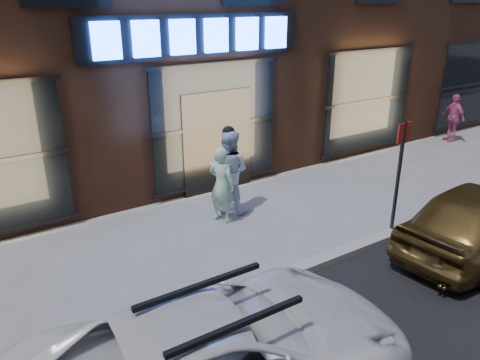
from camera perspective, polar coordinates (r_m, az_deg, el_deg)
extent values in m
plane|color=slate|center=(8.58, 10.89, -9.62)|extent=(90.00, 90.00, 0.00)
cube|color=gray|center=(8.55, 10.92, -9.28)|extent=(60.00, 0.25, 0.12)
cube|color=black|center=(10.37, -5.14, 17.09)|extent=(5.20, 0.06, 0.90)
cube|color=black|center=(10.98, -2.81, 4.62)|extent=(1.80, 0.10, 2.40)
cube|color=#FFBF72|center=(10.92, -3.00, 6.71)|extent=(3.00, 0.04, 2.60)
cube|color=black|center=(10.89, -2.90, 6.66)|extent=(3.20, 0.06, 2.80)
cube|color=#FFBF72|center=(14.03, 15.17, 9.31)|extent=(3.00, 0.04, 2.60)
cube|color=black|center=(14.01, 15.29, 9.28)|extent=(3.20, 0.06, 2.80)
cube|color=#FFBF72|center=(18.02, 26.18, 10.45)|extent=(3.00, 0.04, 2.60)
cube|color=black|center=(18.00, 26.29, 10.42)|extent=(3.20, 0.06, 2.80)
cube|color=#2659FF|center=(9.53, -16.01, 16.00)|extent=(0.55, 0.12, 0.70)
cube|color=#2659FF|center=(9.80, -11.39, 16.52)|extent=(0.55, 0.12, 0.70)
cube|color=#2659FF|center=(10.13, -7.03, 16.91)|extent=(0.55, 0.12, 0.70)
cube|color=#2659FF|center=(10.51, -2.94, 17.20)|extent=(0.55, 0.12, 0.70)
cube|color=#2659FF|center=(10.93, 0.86, 17.39)|extent=(0.55, 0.12, 0.70)
cube|color=#2659FF|center=(11.39, 4.37, 17.50)|extent=(0.55, 0.12, 0.70)
imported|color=#B3ECC1|center=(9.53, -2.24, -0.58)|extent=(0.60, 0.69, 1.61)
imported|color=white|center=(9.94, -1.36, 1.05)|extent=(1.07, 1.12, 1.82)
imported|color=#CF5589|center=(16.57, 24.53, 6.92)|extent=(0.53, 0.94, 1.52)
imported|color=silver|center=(5.56, -2.58, -20.67)|extent=(4.84, 2.55, 1.30)
cylinder|color=#262628|center=(9.34, 18.68, -0.02)|extent=(0.07, 0.07, 2.27)
cube|color=#9F1F12|center=(9.06, 19.37, 5.50)|extent=(0.36, 0.06, 0.36)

